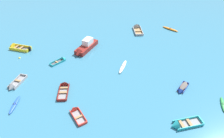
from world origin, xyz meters
TOP-DOWN VIEW (x-y plane):
  - rowboat_turquoise_near_camera at (-7.70, 25.05)m, footprint 2.91×2.32m
  - rowboat_grey_back_row_left at (8.34, 34.04)m, footprint 2.17×4.59m
  - rowboat_maroon_midfield_right at (-7.45, 18.03)m, footprint 1.82×3.89m
  - kayak_blue_near_left at (-13.77, 15.94)m, footprint 1.31×3.27m
  - kayak_green_cluster_outer at (12.24, 10.33)m, footprint 1.69×2.74m
  - rowboat_yellow_distant_center at (-15.70, 30.93)m, footprint 4.33×3.22m
  - kayak_orange_midfield_left at (15.17, 32.24)m, footprint 2.59×3.34m
  - rowboat_red_far_back at (-6.28, 13.03)m, footprint 2.03×3.27m
  - rowboat_deep_blue_near_right at (8.51, 14.14)m, footprint 2.67×2.53m
  - kayak_white_outer_left at (1.82, 21.02)m, footprint 2.38×3.49m
  - rowboat_turquoise_outer_right at (5.29, 8.46)m, footprint 3.90×1.39m
  - rowboat_grey_far_left at (-14.43, 19.82)m, footprint 2.65×3.66m
  - motor_launch_maroon_far_right at (-3.40, 27.69)m, footprint 4.99×5.63m
  - mooring_buoy_near_foreground at (-14.68, 27.42)m, footprint 0.36×0.36m

SIDE VIEW (x-z plane):
  - mooring_buoy_near_foreground at x=-14.68m, z-range -0.18..0.18m
  - kayak_green_cluster_outer at x=12.24m, z-range -0.01..0.27m
  - rowboat_turquoise_near_camera at x=-7.70m, z-range -0.28..0.56m
  - kayak_blue_near_left at x=-13.77m, z-range -0.01..0.30m
  - rowboat_red_far_back at x=-6.28m, z-range -0.37..0.67m
  - kayak_orange_midfield_left at x=15.17m, z-range -0.01..0.34m
  - rowboat_maroon_midfield_right at x=-7.45m, z-range -0.41..0.75m
  - kayak_white_outer_left at x=1.82m, z-range -0.01..0.35m
  - rowboat_turquoise_outer_right at x=5.29m, z-range -0.42..0.76m
  - rowboat_grey_far_left at x=-14.43m, z-range -0.37..0.72m
  - rowboat_grey_back_row_left at x=8.34m, z-range -0.55..0.94m
  - rowboat_deep_blue_near_right at x=8.51m, z-range -0.17..0.64m
  - rowboat_yellow_distant_center at x=-15.70m, z-range -0.44..0.92m
  - motor_launch_maroon_far_right at x=-3.40m, z-range -0.46..1.65m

